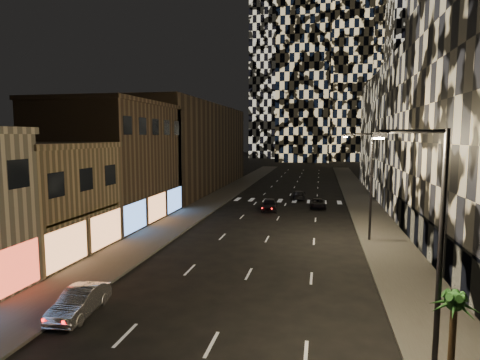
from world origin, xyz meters
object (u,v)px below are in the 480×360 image
at_px(streetlight_far, 368,179).
at_px(car_dark_oncoming, 299,195).
at_px(car_dark_midlane, 269,205).
at_px(palm_tree, 454,309).
at_px(car_dark_rightlane, 318,204).
at_px(car_silver_parked, 80,302).
at_px(streetlight_near, 434,238).

bearing_deg(streetlight_far, car_dark_oncoming, 107.61).
height_order(streetlight_far, car_dark_oncoming, streetlight_far).
height_order(streetlight_far, car_dark_midlane, streetlight_far).
distance_m(streetlight_far, palm_tree, 20.58).
bearing_deg(car_dark_oncoming, car_dark_rightlane, 110.83).
bearing_deg(car_silver_parked, streetlight_far, 44.77).
height_order(car_dark_midlane, car_dark_oncoming, car_dark_midlane).
bearing_deg(streetlight_far, car_silver_parked, -131.55).
bearing_deg(streetlight_far, palm_tree, -88.19).
bearing_deg(car_dark_oncoming, car_dark_midlane, 70.09).
bearing_deg(car_dark_rightlane, palm_tree, -84.88).
relative_size(streetlight_far, palm_tree, 2.58).
xyz_separation_m(streetlight_far, car_dark_midlane, (-9.85, 12.24, -4.62)).
height_order(streetlight_near, car_dark_midlane, streetlight_near).
xyz_separation_m(car_dark_oncoming, palm_tree, (7.47, -41.95, 2.40)).
height_order(car_silver_parked, car_dark_oncoming, car_silver_parked).
xyz_separation_m(streetlight_near, streetlight_far, (0.00, 20.00, 0.00)).
distance_m(streetlight_near, car_silver_parked, 16.43).
height_order(car_silver_parked, car_dark_rightlane, car_silver_parked).
xyz_separation_m(streetlight_near, car_dark_oncoming, (-6.83, 41.51, -4.73)).
bearing_deg(car_silver_parked, car_dark_oncoming, 73.73).
distance_m(streetlight_near, car_dark_rightlane, 35.76).
xyz_separation_m(streetlight_near, palm_tree, (0.65, -0.44, -2.32)).
xyz_separation_m(car_dark_midlane, car_dark_rightlane, (5.66, 2.95, -0.17)).
relative_size(car_dark_rightlane, palm_tree, 1.17).
height_order(car_dark_rightlane, palm_tree, palm_tree).
xyz_separation_m(car_silver_parked, car_dark_rightlane, (11.37, 32.74, -0.11)).
height_order(car_dark_midlane, car_dark_rightlane, car_dark_midlane).
relative_size(streetlight_near, car_dark_midlane, 2.09).
bearing_deg(car_dark_rightlane, car_dark_oncoming, 110.08).
relative_size(streetlight_far, car_dark_oncoming, 2.09).
height_order(streetlight_near, streetlight_far, same).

